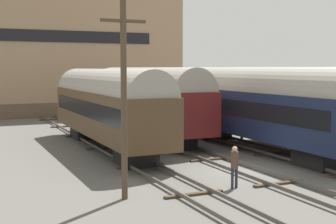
{
  "coord_description": "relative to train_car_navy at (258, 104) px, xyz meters",
  "views": [
    {
      "loc": [
        -12.82,
        -19.36,
        5.13
      ],
      "look_at": [
        0.0,
        8.82,
        2.2
      ],
      "focal_mm": 50.0,
      "sensor_mm": 36.0,
      "label": 1
    }
  ],
  "objects": [
    {
      "name": "ground_plane",
      "position": [
        -4.22,
        -4.63,
        -2.92
      ],
      "size": [
        200.0,
        200.0,
        0.0
      ],
      "primitive_type": "plane",
      "color": "#56544F"
    },
    {
      "name": "track_left",
      "position": [
        -8.45,
        -4.63,
        -2.78
      ],
      "size": [
        2.6,
        60.0,
        0.26
      ],
      "color": "#4C4742",
      "rests_on": "ground"
    },
    {
      "name": "track_middle",
      "position": [
        -4.22,
        -4.63,
        -2.78
      ],
      "size": [
        2.6,
        60.0,
        0.26
      ],
      "color": "#4C4742",
      "rests_on": "ground"
    },
    {
      "name": "track_right",
      "position": [
        0.0,
        -4.63,
        -2.78
      ],
      "size": [
        2.6,
        60.0,
        0.26
      ],
      "color": "#4C4742",
      "rests_on": "ground"
    },
    {
      "name": "train_car_navy",
      "position": [
        0.0,
        0.0,
        0.0
      ],
      "size": [
        3.13,
        17.0,
        5.18
      ],
      "color": "black",
      "rests_on": "ground"
    },
    {
      "name": "train_car_maroon",
      "position": [
        -4.22,
        8.3,
        -0.01
      ],
      "size": [
        3.12,
        16.76,
        5.16
      ],
      "color": "black",
      "rests_on": "ground"
    },
    {
      "name": "train_car_brown",
      "position": [
        -8.45,
        4.27,
        -0.05
      ],
      "size": [
        2.98,
        16.01,
        5.07
      ],
      "color": "black",
      "rests_on": "ground"
    },
    {
      "name": "station_platform",
      "position": [
        2.55,
        -2.12,
        -1.98
      ],
      "size": [
        2.47,
        12.44,
        1.03
      ],
      "color": "brown",
      "rests_on": "ground"
    },
    {
      "name": "bench",
      "position": [
        2.52,
        -1.09,
        -1.4
      ],
      "size": [
        1.4,
        0.4,
        0.91
      ],
      "color": "brown",
      "rests_on": "station_platform"
    },
    {
      "name": "person_worker",
      "position": [
        -6.35,
        -7.33,
        -1.82
      ],
      "size": [
        0.32,
        0.32,
        1.81
      ],
      "color": "#282833",
      "rests_on": "ground"
    },
    {
      "name": "utility_pole",
      "position": [
        -11.16,
        -6.94,
        1.16
      ],
      "size": [
        1.8,
        0.24,
        7.85
      ],
      "color": "#473828",
      "rests_on": "ground"
    },
    {
      "name": "warehouse_building",
      "position": [
        -6.97,
        31.4,
        4.68
      ],
      "size": [
        28.01,
        13.25,
        15.21
      ],
      "color": "brown",
      "rests_on": "ground"
    }
  ]
}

